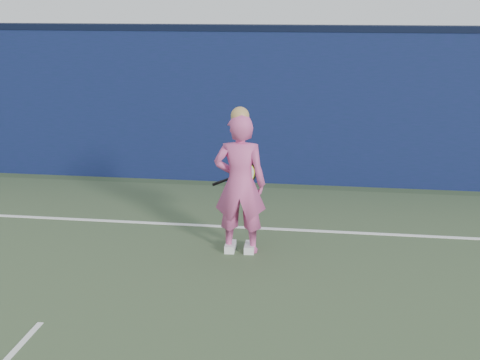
# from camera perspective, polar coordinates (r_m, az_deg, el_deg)

# --- Properties ---
(backstop_wall) EXTENTS (24.00, 0.40, 2.50)m
(backstop_wall) POSITION_cam_1_polar(r_m,az_deg,el_deg) (11.47, -5.69, 6.33)
(backstop_wall) COLOR #0D1A39
(backstop_wall) RESTS_ON ground
(wall_cap) EXTENTS (24.00, 0.42, 0.10)m
(wall_cap) POSITION_cam_1_polar(r_m,az_deg,el_deg) (11.34, -5.86, 12.83)
(wall_cap) COLOR black
(wall_cap) RESTS_ON backstop_wall
(player) EXTENTS (0.65, 0.44, 1.80)m
(player) POSITION_cam_1_polar(r_m,az_deg,el_deg) (8.03, 0.00, -0.32)
(player) COLOR #CC4F8E
(player) RESTS_ON ground
(racket) EXTENTS (0.55, 0.32, 0.32)m
(racket) POSITION_cam_1_polar(r_m,az_deg,el_deg) (8.51, 0.33, 0.51)
(racket) COLOR black
(racket) RESTS_ON ground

